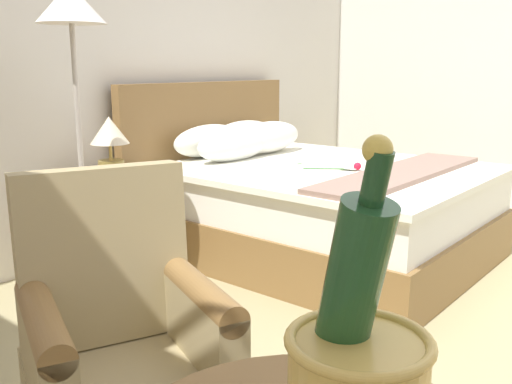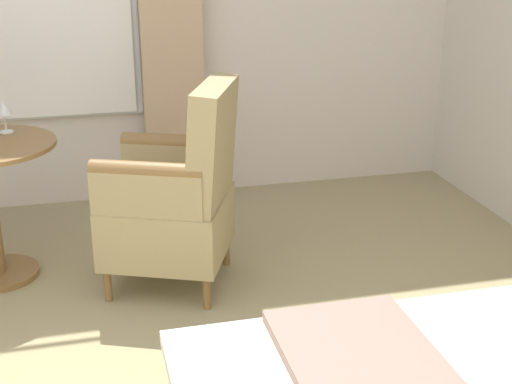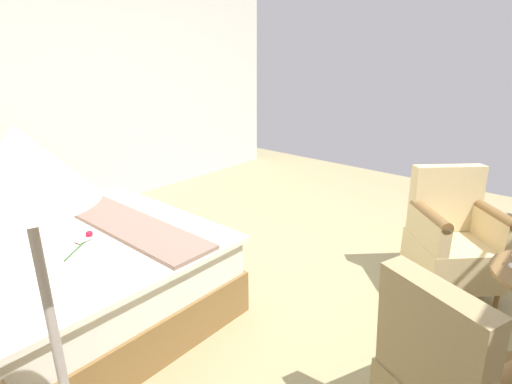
% 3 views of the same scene
% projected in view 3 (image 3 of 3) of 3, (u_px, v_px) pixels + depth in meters
% --- Properties ---
extents(ground_plane, '(7.10, 7.10, 0.00)m').
position_uv_depth(ground_plane, '(285.00, 273.00, 3.50)').
color(ground_plane, tan).
extents(wall_far_side, '(0.12, 5.72, 2.94)m').
position_uv_depth(wall_far_side, '(97.00, 85.00, 4.77)').
color(wall_far_side, silver).
rests_on(wall_far_side, ground).
extents(bed, '(1.73, 2.13, 1.15)m').
position_uv_depth(bed, '(40.00, 292.00, 2.60)').
color(bed, brown).
rests_on(bed, ground).
extents(floor_lamp_brass, '(0.35, 0.35, 1.67)m').
position_uv_depth(floor_lamp_brass, '(33.00, 231.00, 1.01)').
color(floor_lamp_brass, '#BEB4AA').
rests_on(floor_lamp_brass, ground).
extents(armchair_by_window, '(0.70, 0.73, 0.98)m').
position_uv_depth(armchair_by_window, '(451.00, 379.00, 1.80)').
color(armchair_by_window, brown).
rests_on(armchair_by_window, ground).
extents(armchair_facing_bed, '(0.81, 0.81, 1.00)m').
position_uv_depth(armchair_facing_bed, '(452.00, 240.00, 3.12)').
color(armchair_facing_bed, brown).
rests_on(armchair_facing_bed, ground).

